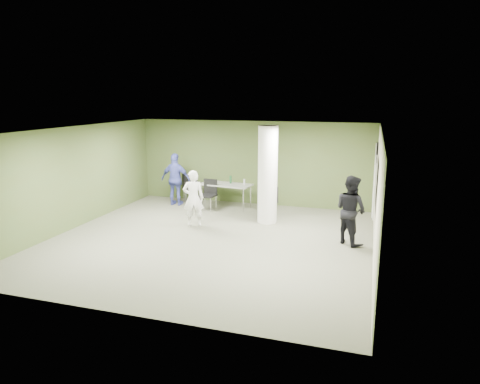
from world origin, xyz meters
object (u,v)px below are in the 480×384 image
(chair_back_left, at_px, (191,187))
(woman_white, at_px, (193,198))
(folding_table, at_px, (226,185))
(man_black, at_px, (351,210))
(man_blue, at_px, (176,179))

(chair_back_left, distance_m, woman_white, 2.80)
(chair_back_left, bearing_deg, folding_table, 149.30)
(man_black, bearing_deg, woman_white, 38.04)
(chair_back_left, distance_m, man_black, 6.12)
(chair_back_left, relative_size, man_blue, 0.54)
(folding_table, xyz_separation_m, man_black, (4.08, -2.44, 0.12))
(chair_back_left, bearing_deg, woman_white, 96.40)
(chair_back_left, height_order, man_blue, man_blue)
(woman_white, xyz_separation_m, man_black, (4.29, -0.21, 0.06))
(folding_table, height_order, chair_back_left, folding_table)
(chair_back_left, relative_size, woman_white, 0.59)
(man_black, bearing_deg, folding_table, 9.94)
(folding_table, distance_m, woman_white, 2.24)
(folding_table, relative_size, chair_back_left, 1.85)
(folding_table, height_order, man_black, man_black)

